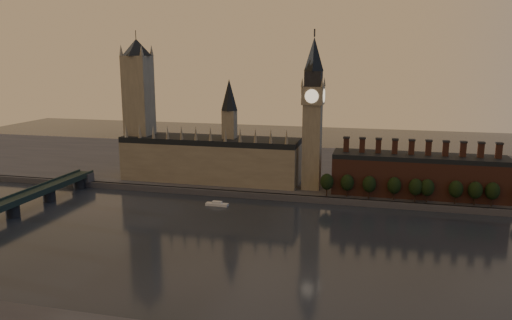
# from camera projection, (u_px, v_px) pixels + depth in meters

# --- Properties ---
(ground) EXTENTS (900.00, 900.00, 0.00)m
(ground) POSITION_uv_depth(u_px,v_px,m) (260.00, 251.00, 243.52)
(ground) COLOR black
(ground) RESTS_ON ground
(north_bank) EXTENTS (900.00, 182.00, 4.00)m
(north_bank) POSITION_uv_depth(u_px,v_px,m) (310.00, 169.00, 412.30)
(north_bank) COLOR #4A494E
(north_bank) RESTS_ON ground
(palace_of_westminster) EXTENTS (130.00, 30.30, 74.00)m
(palace_of_westminster) POSITION_uv_depth(u_px,v_px,m) (211.00, 157.00, 363.60)
(palace_of_westminster) COLOR gray
(palace_of_westminster) RESTS_ON north_bank
(victoria_tower) EXTENTS (24.00, 24.00, 108.00)m
(victoria_tower) POSITION_uv_depth(u_px,v_px,m) (139.00, 104.00, 369.28)
(victoria_tower) COLOR gray
(victoria_tower) RESTS_ON north_bank
(big_ben) EXTENTS (15.00, 15.00, 107.00)m
(big_ben) POSITION_uv_depth(u_px,v_px,m) (313.00, 112.00, 334.18)
(big_ben) COLOR gray
(big_ben) RESTS_ON north_bank
(chimney_block) EXTENTS (110.00, 25.00, 37.00)m
(chimney_block) POSITION_uv_depth(u_px,v_px,m) (418.00, 175.00, 325.48)
(chimney_block) COLOR brown
(chimney_block) RESTS_ON north_bank
(embankment_tree_0) EXTENTS (8.60, 8.60, 14.88)m
(embankment_tree_0) POSITION_uv_depth(u_px,v_px,m) (327.00, 182.00, 324.45)
(embankment_tree_0) COLOR black
(embankment_tree_0) RESTS_ON north_bank
(embankment_tree_1) EXTENTS (8.60, 8.60, 14.88)m
(embankment_tree_1) POSITION_uv_depth(u_px,v_px,m) (347.00, 183.00, 322.29)
(embankment_tree_1) COLOR black
(embankment_tree_1) RESTS_ON north_bank
(embankment_tree_2) EXTENTS (8.60, 8.60, 14.88)m
(embankment_tree_2) POSITION_uv_depth(u_px,v_px,m) (369.00, 184.00, 318.23)
(embankment_tree_2) COLOR black
(embankment_tree_2) RESTS_ON north_bank
(embankment_tree_3) EXTENTS (8.60, 8.60, 14.88)m
(embankment_tree_3) POSITION_uv_depth(u_px,v_px,m) (394.00, 185.00, 315.12)
(embankment_tree_3) COLOR black
(embankment_tree_3) RESTS_ON north_bank
(embankment_tree_4) EXTENTS (8.60, 8.60, 14.88)m
(embankment_tree_4) POSITION_uv_depth(u_px,v_px,m) (416.00, 187.00, 311.28)
(embankment_tree_4) COLOR black
(embankment_tree_4) RESTS_ON north_bank
(embankment_tree_5) EXTENTS (8.60, 8.60, 14.88)m
(embankment_tree_5) POSITION_uv_depth(u_px,v_px,m) (427.00, 188.00, 309.85)
(embankment_tree_5) COLOR black
(embankment_tree_5) RESTS_ON north_bank
(embankment_tree_6) EXTENTS (8.60, 8.60, 14.88)m
(embankment_tree_6) POSITION_uv_depth(u_px,v_px,m) (456.00, 189.00, 306.29)
(embankment_tree_6) COLOR black
(embankment_tree_6) RESTS_ON north_bank
(embankment_tree_7) EXTENTS (8.60, 8.60, 14.88)m
(embankment_tree_7) POSITION_uv_depth(u_px,v_px,m) (475.00, 190.00, 303.86)
(embankment_tree_7) COLOR black
(embankment_tree_7) RESTS_ON north_bank
(embankment_tree_8) EXTENTS (8.60, 8.60, 14.88)m
(embankment_tree_8) POSITION_uv_depth(u_px,v_px,m) (492.00, 191.00, 302.00)
(embankment_tree_8) COLOR black
(embankment_tree_8) RESTS_ON north_bank
(river_boat) EXTENTS (14.50, 4.30, 2.89)m
(river_boat) POSITION_uv_depth(u_px,v_px,m) (217.00, 204.00, 318.09)
(river_boat) COLOR silver
(river_boat) RESTS_ON ground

